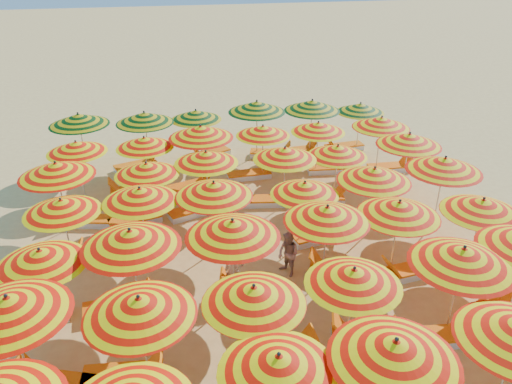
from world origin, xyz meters
TOP-DOWN VIEW (x-y plane):
  - ground at (0.00, 0.00)m, footprint 120.00×120.00m
  - umbrella_2 at (-1.04, -6.66)m, footprint 2.36×2.36m
  - umbrella_3 at (0.95, -6.91)m, footprint 2.70×2.70m
  - umbrella_6 at (-5.83, -4.41)m, footprint 2.55×2.55m
  - umbrella_7 at (-3.38, -4.79)m, footprint 2.47×2.47m
  - umbrella_8 at (-1.11, -4.79)m, footprint 2.39×2.39m
  - umbrella_9 at (1.13, -4.57)m, footprint 2.16×2.16m
  - umbrella_10 at (3.65, -4.61)m, footprint 2.70×2.70m
  - umbrella_12 at (-5.64, -2.42)m, footprint 2.17×2.17m
  - umbrella_13 at (-3.59, -2.43)m, footprint 2.65×2.65m
  - umbrella_14 at (-1.17, -2.44)m, footprint 2.85×2.85m
  - umbrella_15 at (1.36, -2.07)m, footprint 2.94×2.94m
  - umbrella_16 at (3.35, -2.11)m, footprint 2.80×2.80m
  - umbrella_17 at (5.66, -2.35)m, footprint 2.34×2.34m
  - umbrella_18 at (-5.51, 0.03)m, footprint 2.19×2.19m
  - umbrella_19 at (-3.41, 0.18)m, footprint 2.45×2.45m
  - umbrella_20 at (-1.34, -0.04)m, footprint 2.29×2.29m
  - umbrella_21 at (1.34, -0.13)m, footprint 2.43×2.43m
  - umbrella_22 at (3.53, -0.06)m, footprint 2.76×2.76m
  - umbrella_23 at (5.90, 0.05)m, footprint 2.65×2.65m
  - umbrella_24 at (-5.92, 2.11)m, footprint 2.90×2.90m
  - umbrella_25 at (-3.22, 2.11)m, footprint 2.48×2.48m
  - umbrella_26 at (-1.28, 2.51)m, footprint 2.29×2.29m
  - umbrella_27 at (1.34, 2.28)m, footprint 2.82×2.82m
  - umbrella_28 at (3.24, 2.34)m, footprint 2.51×2.51m
  - umbrella_29 at (5.88, 2.36)m, footprint 2.47×2.47m
  - umbrella_30 at (-5.62, 4.43)m, footprint 2.67×2.67m
  - umbrella_31 at (-3.29, 4.44)m, footprint 2.11×2.11m
  - umbrella_32 at (-1.26, 4.39)m, footprint 2.69×2.69m
  - umbrella_33 at (1.13, 4.78)m, footprint 2.10×2.10m
  - umbrella_34 at (3.29, 4.69)m, footprint 2.63×2.63m
  - umbrella_35 at (5.72, 4.36)m, footprint 2.25×2.25m
  - umbrella_36 at (-5.77, 6.82)m, footprint 2.86×2.86m
  - umbrella_37 at (-3.26, 6.63)m, footprint 2.94×2.94m
  - umbrella_38 at (-1.21, 7.07)m, footprint 2.16×2.16m
  - umbrella_39 at (1.31, 6.86)m, footprint 2.95×2.95m
  - umbrella_40 at (3.63, 6.66)m, footprint 2.63×2.63m
  - umbrella_41 at (5.83, 6.72)m, footprint 2.33×2.33m
  - lounger_6 at (-5.33, -4.54)m, footprint 1.83×1.13m
  - lounger_7 at (-3.88, -4.60)m, footprint 1.78×0.73m
  - lounger_8 at (-0.51, -4.68)m, footprint 1.75×0.62m
  - lounger_9 at (1.64, -4.51)m, footprint 1.83×1.06m
  - lounger_10 at (3.05, -4.85)m, footprint 1.77×0.71m
  - lounger_11 at (5.01, -4.22)m, footprint 1.82×1.25m
  - lounger_12 at (-6.14, -2.25)m, footprint 1.78×0.75m
  - lounger_13 at (-4.09, -2.27)m, footprint 1.78×0.75m
  - lounger_14 at (-0.67, -2.26)m, footprint 1.81×0.92m
  - lounger_15 at (1.87, -1.94)m, footprint 1.82×1.22m
  - lounger_16 at (3.86, -2.34)m, footprint 1.79×0.80m
  - lounger_17 at (6.16, -2.15)m, footprint 1.79×0.80m
  - lounger_18 at (-6.01, 0.16)m, footprint 1.73×0.58m
  - lounger_19 at (1.94, -0.06)m, footprint 1.81×0.91m
  - lounger_20 at (-5.41, 2.35)m, footprint 1.82×0.96m
  - lounger_21 at (-3.73, 2.06)m, footprint 1.82×1.01m
  - lounger_22 at (-1.79, 2.32)m, footprint 1.83×1.11m
  - lounger_23 at (0.75, 2.53)m, footprint 1.80×0.84m
  - lounger_24 at (2.74, 2.29)m, footprint 1.80×0.81m
  - lounger_25 at (-3.89, 4.25)m, footprint 1.77×0.70m
  - lounger_26 at (-1.77, 4.22)m, footprint 1.83×1.11m
  - lounger_27 at (0.62, 4.79)m, footprint 1.75×0.64m
  - lounger_28 at (3.88, 4.70)m, footprint 1.78×0.75m
  - lounger_29 at (6.32, 4.33)m, footprint 1.75×0.65m
  - lounger_30 at (-3.77, 6.52)m, footprint 1.83×1.10m
  - lounger_31 at (-0.70, 7.16)m, footprint 1.82×1.24m
  - lounger_32 at (1.90, 6.69)m, footprint 1.83×1.04m
  - lounger_33 at (3.13, 6.72)m, footprint 1.78×0.74m
  - lounger_34 at (5.23, 6.80)m, footprint 1.78×0.75m
  - beachgoer_b at (0.49, -1.60)m, footprint 0.73×0.80m
  - beachgoer_a at (-1.11, -2.13)m, footprint 0.64×0.58m

SIDE VIEW (x-z plane):
  - ground at x=0.00m, z-range 0.00..0.00m
  - lounger_6 at x=-5.33m, z-range -0.19..0.50m
  - lounger_7 at x=-3.88m, z-range -0.19..0.50m
  - lounger_8 at x=-0.51m, z-range -0.19..0.50m
  - lounger_9 at x=1.64m, z-range -0.19..0.50m
  - lounger_10 at x=3.05m, z-range -0.19..0.50m
  - lounger_11 at x=5.01m, z-range -0.19..0.50m
  - lounger_12 at x=-6.14m, z-range -0.19..0.50m
  - lounger_13 at x=-4.09m, z-range -0.19..0.50m
  - lounger_14 at x=-0.67m, z-range -0.19..0.50m
  - lounger_15 at x=1.87m, z-range -0.19..0.50m
  - lounger_16 at x=3.86m, z-range -0.19..0.50m
  - lounger_17 at x=6.16m, z-range -0.19..0.50m
  - lounger_18 at x=-6.01m, z-range -0.19..0.50m
  - lounger_19 at x=1.94m, z-range -0.19..0.50m
  - lounger_20 at x=-5.41m, z-range -0.19..0.50m
  - lounger_21 at x=-3.73m, z-range -0.19..0.50m
  - lounger_22 at x=-1.79m, z-range -0.19..0.50m
  - lounger_23 at x=0.75m, z-range -0.19..0.50m
  - lounger_24 at x=2.74m, z-range -0.19..0.50m
  - lounger_25 at x=-3.89m, z-range -0.19..0.50m
  - lounger_26 at x=-1.77m, z-range -0.19..0.50m
  - lounger_27 at x=0.62m, z-range -0.19..0.50m
  - lounger_28 at x=3.88m, z-range -0.19..0.50m
  - lounger_29 at x=6.32m, z-range -0.19..0.50m
  - lounger_30 at x=-3.77m, z-range -0.19..0.50m
  - lounger_31 at x=-0.70m, z-range -0.19..0.50m
  - lounger_32 at x=1.90m, z-range -0.19..0.50m
  - lounger_33 at x=3.13m, z-range -0.19..0.50m
  - lounger_34 at x=5.23m, z-range -0.19..0.50m
  - beachgoer_b at x=0.49m, z-range 0.00..1.34m
  - beachgoer_a at x=-1.11m, z-range 0.00..1.46m
  - umbrella_21 at x=1.34m, z-range 0.82..2.99m
  - umbrella_28 at x=3.24m, z-range 0.83..3.02m
  - umbrella_31 at x=-3.29m, z-range 0.83..3.03m
  - umbrella_41 at x=5.83m, z-range 0.84..3.03m
  - umbrella_25 at x=-3.22m, z-range 0.84..3.03m
  - umbrella_33 at x=1.13m, z-range 0.84..3.03m
  - umbrella_30 at x=-5.62m, z-range 0.84..3.06m
  - umbrella_34 at x=3.29m, z-range 0.84..3.07m
  - umbrella_18 at x=-5.51m, z-range 0.85..3.07m
  - umbrella_12 at x=-5.64m, z-range 0.85..3.07m
  - umbrella_38 at x=-1.21m, z-range 0.85..3.08m
  - umbrella_9 at x=1.13m, z-range 0.86..3.12m
  - umbrella_26 at x=-1.28m, z-range 0.86..3.13m
  - umbrella_2 at x=-1.04m, z-range 0.87..3.15m
  - umbrella_27 at x=1.34m, z-range 0.87..3.16m
  - umbrella_19 at x=-3.41m, z-range 0.87..3.16m
  - umbrella_8 at x=-1.11m, z-range 0.88..3.19m
  - umbrella_17 at x=5.66m, z-range 0.88..3.20m
  - umbrella_16 at x=3.35m, z-range 0.90..3.26m
  - umbrella_35 at x=5.72m, z-range 0.90..3.28m
  - umbrella_20 at x=-1.34m, z-range 0.90..3.29m
  - umbrella_7 at x=-3.38m, z-range 0.91..3.30m
  - umbrella_22 at x=3.53m, z-range 0.91..3.31m
  - umbrella_15 at x=1.36m, z-range 0.92..3.32m
  - umbrella_37 at x=-3.26m, z-range 0.92..3.34m
  - umbrella_29 at x=5.88m, z-range 0.92..3.35m
  - umbrella_24 at x=-5.92m, z-range 0.93..3.39m
  - umbrella_36 at x=-5.77m, z-range 0.93..3.39m
  - umbrella_3 at x=0.95m, z-range 0.94..3.42m
  - umbrella_40 at x=3.63m, z-range 0.95..3.44m
  - umbrella_23 at x=5.90m, z-range 0.95..3.44m
  - umbrella_6 at x=-5.83m, z-range 0.95..3.45m
  - umbrella_14 at x=-1.17m, z-range 0.95..3.45m
  - umbrella_10 at x=3.65m, z-range 0.95..3.46m
  - umbrella_32 at x=-1.26m, z-range 0.95..3.46m
  - umbrella_13 at x=-3.59m, z-range 0.96..3.48m
  - umbrella_39 at x=1.31m, z-range 0.96..3.48m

